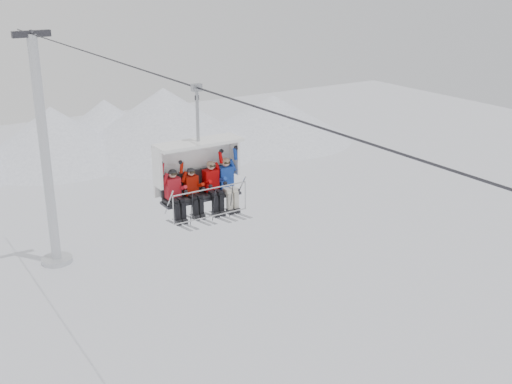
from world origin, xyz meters
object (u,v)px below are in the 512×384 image
chairlift_carrier (197,169)px  skier_center_right (212,184)px  skier_far_left (175,193)px  skier_center_left (193,190)px  lift_tower_right (47,170)px  skier_far_right (227,181)px

chairlift_carrier → skier_center_right: chairlift_carrier is taller
skier_far_left → skier_center_right: bearing=0.2°
chairlift_carrier → skier_center_left: (-0.33, -0.32, -0.54)m
lift_tower_right → skier_far_right: size_ratio=7.39×
lift_tower_right → skier_center_left: lift_tower_right is taller
lift_tower_right → skier_far_left: (-0.94, -18.92, 4.46)m
skier_center_right → skier_far_left: bearing=-179.8°
skier_center_left → skier_far_right: skier_far_right is taller
skier_center_left → skier_center_right: 0.70m
skier_far_left → skier_center_right: (1.31, 0.00, 0.02)m
chairlift_carrier → skier_far_left: 1.12m
skier_center_right → skier_far_right: (0.52, 0.00, 0.01)m
chairlift_carrier → skier_center_right: size_ratio=2.23×
chairlift_carrier → skier_far_right: bearing=-18.9°
skier_center_left → skier_center_right: (0.70, 0.01, 0.05)m
lift_tower_right → skier_center_right: lift_tower_right is taller
chairlift_carrier → skier_far_left: chairlift_carrier is taller
skier_center_left → skier_center_right: size_ratio=0.95×
skier_far_left → skier_center_left: skier_far_left is taller
lift_tower_right → skier_far_left: bearing=-92.9°
skier_far_left → skier_center_right: size_ratio=0.96×
lift_tower_right → chairlift_carrier: size_ratio=3.38×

